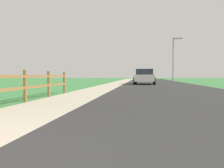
# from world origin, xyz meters

# --- Properties ---
(ground_plane) EXTENTS (120.00, 120.00, 0.00)m
(ground_plane) POSITION_xyz_m (0.00, 25.00, 0.00)
(ground_plane) COLOR #3C7F3F
(road_asphalt) EXTENTS (7.00, 66.00, 0.01)m
(road_asphalt) POSITION_xyz_m (3.50, 27.00, 0.00)
(road_asphalt) COLOR #2C2C2C
(road_asphalt) RESTS_ON ground
(curb_concrete) EXTENTS (6.00, 66.00, 0.01)m
(curb_concrete) POSITION_xyz_m (-3.00, 27.00, 0.00)
(curb_concrete) COLOR #BCB098
(curb_concrete) RESTS_ON ground
(grass_verge) EXTENTS (5.00, 66.00, 0.00)m
(grass_verge) POSITION_xyz_m (-4.50, 27.00, 0.01)
(grass_verge) COLOR #3C7F3F
(grass_verge) RESTS_ON ground
(rail_fence) EXTENTS (0.11, 10.27, 1.06)m
(rail_fence) POSITION_xyz_m (-2.04, 4.46, 0.61)
(rail_fence) COLOR olive
(rail_fence) RESTS_ON ground
(parked_suv_white) EXTENTS (2.23, 4.90, 1.53)m
(parked_suv_white) POSITION_xyz_m (2.11, 22.75, 0.78)
(parked_suv_white) COLOR white
(parked_suv_white) RESTS_ON ground
(street_lamp) EXTENTS (1.17, 0.20, 5.56)m
(street_lamp) POSITION_xyz_m (5.78, 28.37, 3.36)
(street_lamp) COLOR gray
(street_lamp) RESTS_ON ground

